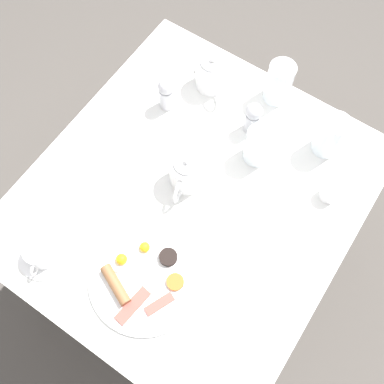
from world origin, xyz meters
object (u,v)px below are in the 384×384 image
(breakfast_plate, at_px, (144,277))
(wine_glass_spare, at_px, (279,83))
(pepper_grinder, at_px, (253,118))
(knife_by_plate, at_px, (105,171))
(teacup_with_saucer_left, at_px, (42,253))
(fork_by_plate, at_px, (290,267))
(teapot_far, at_px, (212,74))
(teapot_near, at_px, (187,172))
(water_glass_tall, at_px, (259,146))
(creamer_jug, at_px, (331,192))
(water_glass_short, at_px, (331,136))
(salt_grinder, at_px, (166,93))

(breakfast_plate, distance_m, wine_glass_spare, 0.71)
(pepper_grinder, height_order, knife_by_plate, pepper_grinder)
(teacup_with_saucer_left, distance_m, fork_by_plate, 0.68)
(teapot_far, relative_size, teacup_with_saucer_left, 1.11)
(teapot_near, height_order, knife_by_plate, teapot_near)
(water_glass_tall, bearing_deg, teapot_far, 60.42)
(creamer_jug, bearing_deg, water_glass_tall, 91.31)
(water_glass_short, xyz_separation_m, pepper_grinder, (-0.07, 0.22, -0.01))
(breakfast_plate, bearing_deg, wine_glass_spare, -0.13)
(wine_glass_spare, xyz_separation_m, pepper_grinder, (-0.15, 0.00, -0.01))
(water_glass_short, xyz_separation_m, creamer_jug, (-0.14, -0.08, -0.04))
(teapot_far, height_order, pepper_grinder, teapot_far)
(teacup_with_saucer_left, bearing_deg, wine_glass_spare, -18.13)
(teapot_far, distance_m, knife_by_plate, 0.45)
(teapot_near, xyz_separation_m, knife_by_plate, (-0.11, 0.22, -0.05))
(breakfast_plate, relative_size, water_glass_tall, 2.48)
(teapot_far, distance_m, water_glass_tall, 0.29)
(teapot_near, bearing_deg, teapot_far, 9.62)
(water_glass_short, height_order, knife_by_plate, water_glass_short)
(teapot_far, height_order, wine_glass_spare, wine_glass_spare)
(knife_by_plate, bearing_deg, creamer_jug, -62.91)
(teapot_near, distance_m, teapot_far, 0.35)
(creamer_jug, relative_size, knife_by_plate, 0.39)
(teapot_far, bearing_deg, wine_glass_spare, -120.29)
(water_glass_short, bearing_deg, pepper_grinder, 107.26)
(creamer_jug, bearing_deg, water_glass_short, 31.38)
(salt_grinder, bearing_deg, water_glass_tall, -89.95)
(teapot_far, xyz_separation_m, teacup_with_saucer_left, (-0.74, 0.07, -0.03))
(salt_grinder, bearing_deg, creamer_jug, -89.42)
(salt_grinder, bearing_deg, knife_by_plate, 175.96)
(teapot_near, xyz_separation_m, wine_glass_spare, (0.40, -0.07, 0.02))
(teapot_near, relative_size, creamer_jug, 2.54)
(teacup_with_saucer_left, bearing_deg, teapot_far, -5.43)
(water_glass_tall, relative_size, pepper_grinder, 1.04)
(water_glass_tall, xyz_separation_m, fork_by_plate, (-0.24, -0.25, -0.06))
(teapot_near, distance_m, teacup_with_saucer_left, 0.45)
(teapot_far, height_order, knife_by_plate, teapot_far)
(wine_glass_spare, height_order, fork_by_plate, wine_glass_spare)
(wine_glass_spare, relative_size, pepper_grinder, 1.20)
(teapot_near, distance_m, pepper_grinder, 0.26)
(teapot_far, relative_size, salt_grinder, 1.33)
(teapot_far, xyz_separation_m, salt_grinder, (-0.14, 0.07, 0.01))
(wine_glass_spare, distance_m, salt_grinder, 0.35)
(teacup_with_saucer_left, distance_m, salt_grinder, 0.59)
(water_glass_short, bearing_deg, teacup_with_saucer_left, 146.64)
(water_glass_short, bearing_deg, teapot_near, 138.73)
(teapot_near, height_order, pepper_grinder, teapot_near)
(salt_grinder, distance_m, fork_by_plate, 0.63)
(creamer_jug, distance_m, salt_grinder, 0.57)
(water_glass_tall, bearing_deg, teacup_with_saucer_left, 151.29)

